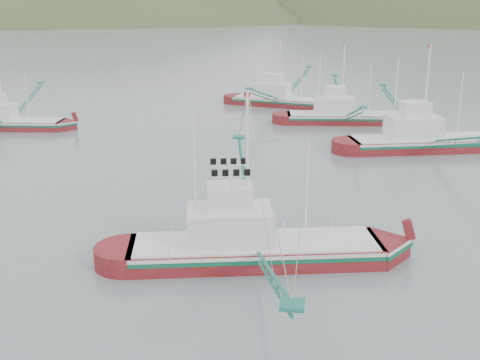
# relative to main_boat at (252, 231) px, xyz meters

# --- Properties ---
(ground) EXTENTS (1200.00, 1200.00, 0.00)m
(ground) POSITION_rel_main_boat_xyz_m (-1.46, -0.38, -1.91)
(ground) COLOR slate
(ground) RESTS_ON ground
(main_boat) EXTENTS (15.09, 26.15, 10.71)m
(main_boat) POSITION_rel_main_boat_xyz_m (0.00, 0.00, 0.00)
(main_boat) COLOR maroon
(main_boat) RESTS_ON ground
(bg_boat_far) EXTENTS (14.33, 25.38, 10.30)m
(bg_boat_far) POSITION_rel_main_boat_xyz_m (6.49, 41.33, -0.46)
(bg_boat_far) COLOR maroon
(bg_boat_far) RESTS_ON ground
(bg_boat_right) EXTENTS (15.94, 27.43, 11.29)m
(bg_boat_right) POSITION_rel_main_boat_xyz_m (14.23, 28.73, 0.15)
(bg_boat_right) COLOR maroon
(bg_boat_right) RESTS_ON ground
(bg_boat_left) EXTENTS (13.02, 23.05, 9.35)m
(bg_boat_left) POSITION_rel_main_boat_xyz_m (-32.52, 32.64, -0.60)
(bg_boat_left) COLOR maroon
(bg_boat_left) RESTS_ON ground
(bg_boat_extra) EXTENTS (14.53, 24.94, 10.30)m
(bg_boat_extra) POSITION_rel_main_boat_xyz_m (-1.82, 52.26, -0.00)
(bg_boat_extra) COLOR maroon
(bg_boat_extra) RESTS_ON ground
(headland_left) EXTENTS (448.00, 308.00, 210.00)m
(headland_left) POSITION_rel_main_boat_xyz_m (-181.46, 359.62, -1.91)
(headland_left) COLOR #3A4F29
(headland_left) RESTS_ON ground
(ridge_distant) EXTENTS (960.00, 400.00, 240.00)m
(ridge_distant) POSITION_rel_main_boat_xyz_m (28.54, 559.62, -1.91)
(ridge_distant) COLOR slate
(ridge_distant) RESTS_ON ground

